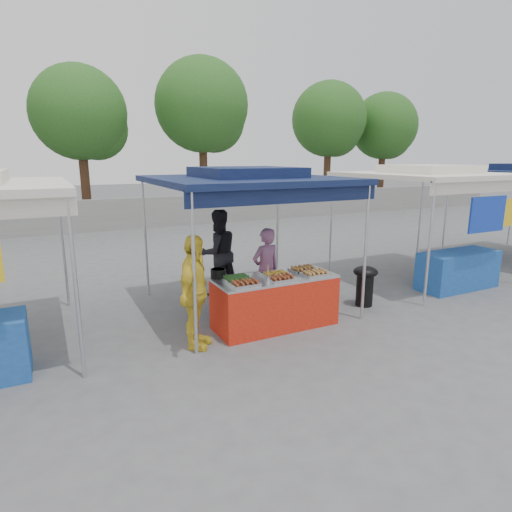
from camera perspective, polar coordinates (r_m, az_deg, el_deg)
name	(u,v)px	position (r m, az deg, el deg)	size (l,w,h in m)	color
ground_plane	(272,324)	(7.30, 2.14, -9.02)	(80.00, 80.00, 0.00)	#5C5C5F
back_wall	(137,213)	(17.37, -15.63, 5.51)	(40.00, 0.25, 1.20)	gray
main_canopy	(247,179)	(7.64, -1.26, 10.26)	(3.20, 3.20, 2.57)	silver
neighbor_stall_right	(441,211)	(10.19, 23.44, 5.56)	(3.20, 3.20, 2.57)	silver
tree_1	(83,117)	(18.79, -22.04, 16.79)	(3.65, 3.62, 6.22)	#432A19
tree_2	(205,110)	(19.95, -6.86, 18.81)	(4.05, 4.05, 6.96)	#432A19
tree_3	(331,123)	(23.46, 9.91, 17.11)	(3.80, 3.80, 6.52)	#432A19
tree_4	(385,129)	(25.96, 16.86, 15.90)	(3.66, 3.62, 6.23)	#432A19
vendor_table	(275,302)	(7.07, 2.56, -6.09)	(2.00, 0.80, 0.85)	red
food_tray_fl	(245,284)	(6.44, -1.50, -3.73)	(0.42, 0.30, 0.07)	silver
food_tray_fm	(281,279)	(6.72, 3.37, -3.03)	(0.42, 0.30, 0.07)	silver
food_tray_fr	(315,274)	(7.05, 7.89, -2.36)	(0.42, 0.30, 0.07)	silver
food_tray_bl	(236,278)	(6.73, -2.63, -2.99)	(0.42, 0.30, 0.07)	silver
food_tray_bm	(275,274)	(6.99, 2.58, -2.37)	(0.42, 0.30, 0.07)	silver
food_tray_br	(303,269)	(7.30, 6.25, -1.78)	(0.42, 0.30, 0.07)	silver
cooking_pot	(218,273)	(6.89, -5.05, -2.32)	(0.25, 0.25, 0.14)	black
skewer_cup	(268,280)	(6.61, 1.65, -3.18)	(0.07, 0.07, 0.09)	silver
wok_burner	(365,282)	(8.28, 14.32, -3.41)	(0.46, 0.46, 0.77)	black
crate_left	(236,310)	(7.48, -2.64, -7.26)	(0.49, 0.35, 0.30)	#1436A7
crate_right	(281,305)	(7.77, 3.30, -6.57)	(0.45, 0.31, 0.27)	#1436A7
crate_stacked	(281,291)	(7.69, 3.33, -4.68)	(0.45, 0.31, 0.27)	#1436A7
vendor_woman	(266,270)	(7.64, 1.31, -1.92)	(0.56, 0.37, 1.53)	#8D5A81
helper_man	(218,253)	(8.57, -5.09, 0.41)	(0.85, 0.66, 1.74)	black
customer_person	(194,293)	(6.23, -8.20, -4.85)	(0.99, 0.41, 1.68)	yellow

